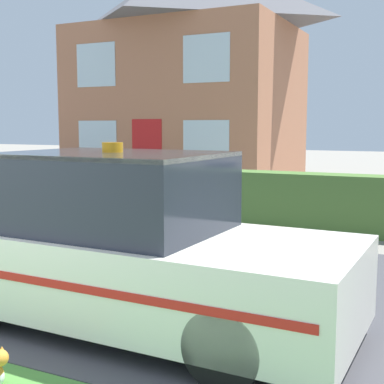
{
  "coord_description": "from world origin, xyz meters",
  "views": [
    {
      "loc": [
        3.75,
        -2.06,
        1.9
      ],
      "look_at": [
        0.73,
        4.13,
        1.05
      ],
      "focal_mm": 50.0,
      "sensor_mm": 36.0,
      "label": 1
    }
  ],
  "objects": [
    {
      "name": "police_car",
      "position": [
        1.0,
        2.13,
        0.77
      ],
      "size": [
        4.29,
        1.8,
        1.74
      ],
      "rotation": [
        0.0,
        0.0,
        -0.02
      ],
      "color": "black",
      "rests_on": "road_strip"
    },
    {
      "name": "house_left",
      "position": [
        -4.28,
        14.18,
        3.8
      ],
      "size": [
        7.01,
        5.56,
        7.44
      ],
      "color": "#A86B4C",
      "rests_on": "ground"
    },
    {
      "name": "road_strip",
      "position": [
        0.0,
        3.56,
        0.01
      ],
      "size": [
        28.0,
        5.15,
        0.01
      ],
      "primitive_type": "cube",
      "color": "#424247",
      "rests_on": "ground"
    },
    {
      "name": "garden_hedge",
      "position": [
        1.05,
        7.47,
        0.53
      ],
      "size": [
        10.86,
        0.62,
        1.06
      ],
      "primitive_type": "cube",
      "color": "#4C7233",
      "rests_on": "ground"
    }
  ]
}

